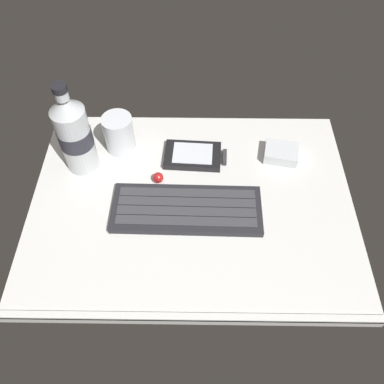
# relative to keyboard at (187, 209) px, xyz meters

# --- Properties ---
(ground_plane) EXTENTS (0.64, 0.48, 0.03)m
(ground_plane) POSITION_rel_keyboard_xyz_m (0.01, 0.02, -0.02)
(ground_plane) COLOR silver
(keyboard) EXTENTS (0.29, 0.11, 0.02)m
(keyboard) POSITION_rel_keyboard_xyz_m (0.00, 0.00, 0.00)
(keyboard) COLOR #232328
(keyboard) RESTS_ON ground_plane
(handheld_device) EXTENTS (0.13, 0.08, 0.02)m
(handheld_device) POSITION_rel_keyboard_xyz_m (0.02, 0.14, -0.00)
(handheld_device) COLOR black
(handheld_device) RESTS_ON ground_plane
(juice_cup) EXTENTS (0.06, 0.06, 0.09)m
(juice_cup) POSITION_rel_keyboard_xyz_m (-0.15, 0.17, 0.03)
(juice_cup) COLOR silver
(juice_cup) RESTS_ON ground_plane
(water_bottle) EXTENTS (0.07, 0.07, 0.21)m
(water_bottle) POSITION_rel_keyboard_xyz_m (-0.22, 0.12, 0.08)
(water_bottle) COLOR silver
(water_bottle) RESTS_ON ground_plane
(charger_block) EXTENTS (0.08, 0.07, 0.02)m
(charger_block) POSITION_rel_keyboard_xyz_m (0.20, 0.14, 0.00)
(charger_block) COLOR silver
(charger_block) RESTS_ON ground_plane
(trackball_mouse) EXTENTS (0.02, 0.02, 0.02)m
(trackball_mouse) POSITION_rel_keyboard_xyz_m (-0.06, 0.07, 0.00)
(trackball_mouse) COLOR red
(trackball_mouse) RESTS_ON ground_plane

